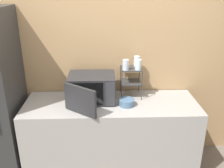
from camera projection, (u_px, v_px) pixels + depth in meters
wall_back at (110, 58)px, 3.04m from camera, size 8.00×0.06×2.60m
counter at (111, 136)px, 3.00m from camera, size 1.97×0.69×0.88m
microwave at (91, 88)px, 2.83m from camera, size 0.54×0.66×0.31m
dish_rack at (131, 76)px, 2.92m from camera, size 0.24×0.24×0.35m
glass_front_left at (126, 65)px, 2.79m from camera, size 0.07×0.07×0.12m
glass_back_right at (137, 61)px, 2.93m from camera, size 0.07×0.07×0.12m
glass_front_right at (138, 65)px, 2.80m from camera, size 0.07×0.07×0.12m
bowl at (127, 102)px, 2.77m from camera, size 0.17×0.17×0.07m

